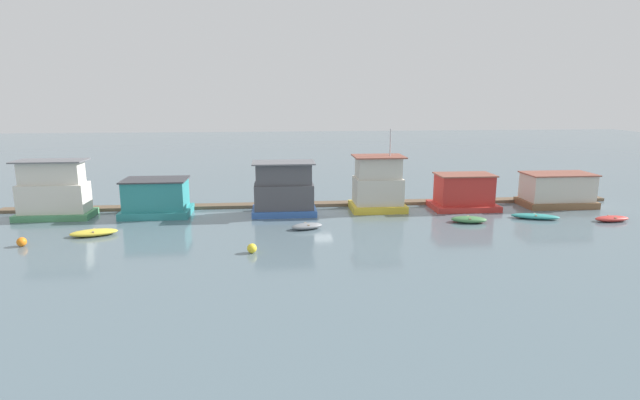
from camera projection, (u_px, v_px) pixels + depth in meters
ground_plane at (319, 212)px, 46.63m from camera, size 200.00×200.00×0.00m
dock_walkway at (316, 204)px, 49.42m from camera, size 59.60×1.44×0.30m
houseboat_green at (54, 193)px, 44.13m from camera, size 6.39×3.21×5.19m
houseboat_teal at (156, 198)px, 45.23m from camera, size 6.07×4.19×3.35m
houseboat_blue at (284, 190)px, 45.54m from camera, size 5.83×3.48×4.85m
houseboat_yellow at (378, 186)px, 47.03m from camera, size 5.09×3.79×7.71m
houseboat_red at (464, 193)px, 47.79m from camera, size 6.15×3.98×3.39m
houseboat_brown at (557, 190)px, 48.94m from camera, size 6.83×3.86×3.28m
dinghy_yellow at (94, 233)px, 39.00m from camera, size 3.76×2.27×0.49m
dinghy_grey at (307, 226)px, 40.85m from camera, size 2.82×1.80×0.51m
dinghy_green at (469, 219)px, 42.93m from camera, size 3.21×1.92×0.54m
dinghy_teal at (535, 216)px, 44.22m from camera, size 4.25×2.47×0.45m
dinghy_red at (612, 219)px, 43.34m from camera, size 3.14×1.33×0.48m
buoy_orange at (22, 242)px, 36.24m from camera, size 0.68×0.68×0.68m
buoy_yellow at (252, 248)px, 34.75m from camera, size 0.68×0.68×0.68m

